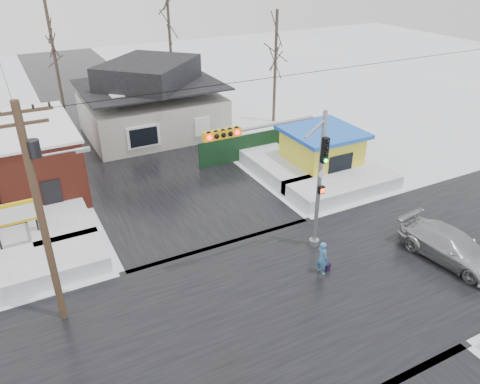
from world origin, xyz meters
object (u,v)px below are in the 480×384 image
utility_pole (41,207)px  kiosk (321,150)px  traffic_signal (293,169)px  marquee_sign (14,215)px  car (451,247)px  pedestrian (322,258)px

utility_pole → kiosk: 18.95m
traffic_signal → marquee_sign: (-11.43, 6.53, -2.62)m
car → marquee_sign: bearing=141.7°
utility_pole → car: bearing=-15.0°
marquee_sign → kiosk: kiosk is taller
pedestrian → car: 6.32m
kiosk → marquee_sign: bearing=-178.4°
pedestrian → traffic_signal: bearing=9.9°
car → pedestrian: bearing=153.7°
traffic_signal → utility_pole: size_ratio=0.78×
utility_pole → pedestrian: bearing=-13.1°
traffic_signal → pedestrian: 4.24m
marquee_sign → kiosk: 18.51m
pedestrian → marquee_sign: bearing=50.2°
traffic_signal → pedestrian: traffic_signal is taller
traffic_signal → utility_pole: 10.39m
utility_pole → marquee_sign: bearing=100.1°
utility_pole → car: utility_pole is taller
utility_pole → car: size_ratio=1.77×
marquee_sign → kiosk: size_ratio=0.55×
marquee_sign → car: size_ratio=0.50×
marquee_sign → car: marquee_sign is taller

